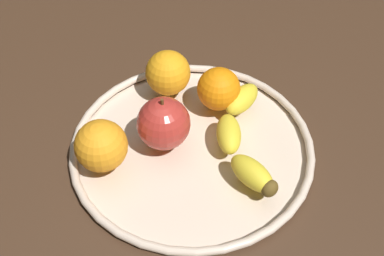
% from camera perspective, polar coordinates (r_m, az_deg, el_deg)
% --- Properties ---
extents(ground_plane, '(1.48, 1.48, 0.04)m').
position_cam_1_polar(ground_plane, '(0.71, -0.00, -3.71)').
color(ground_plane, '#3D2819').
extents(fruit_bowl, '(0.36, 0.36, 0.02)m').
position_cam_1_polar(fruit_bowl, '(0.69, -0.00, -2.19)').
color(fruit_bowl, beige).
rests_on(fruit_bowl, ground_plane).
extents(banana, '(0.21, 0.12, 0.04)m').
position_cam_1_polar(banana, '(0.67, 6.15, -0.96)').
color(banana, gold).
rests_on(banana, fruit_bowl).
extents(apple, '(0.08, 0.08, 0.09)m').
position_cam_1_polar(apple, '(0.65, -3.53, 0.57)').
color(apple, '#AD2E27').
rests_on(apple, fruit_bowl).
extents(orange_center, '(0.07, 0.07, 0.07)m').
position_cam_1_polar(orange_center, '(0.64, -11.14, -2.17)').
color(orange_center, orange).
rests_on(orange_center, fruit_bowl).
extents(orange_front_left, '(0.07, 0.07, 0.07)m').
position_cam_1_polar(orange_front_left, '(0.74, -2.98, 6.82)').
color(orange_front_left, orange).
rests_on(orange_front_left, fruit_bowl).
extents(orange_back_left, '(0.07, 0.07, 0.07)m').
position_cam_1_polar(orange_back_left, '(0.71, 3.31, 4.84)').
color(orange_back_left, orange).
rests_on(orange_back_left, fruit_bowl).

